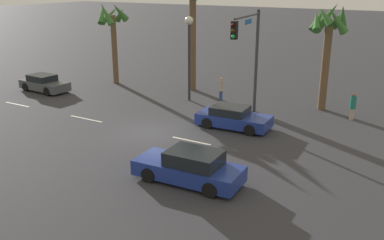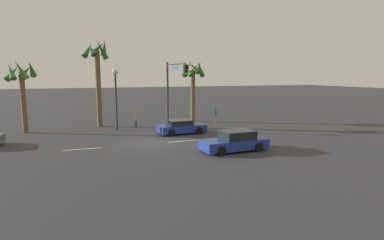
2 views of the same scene
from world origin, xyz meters
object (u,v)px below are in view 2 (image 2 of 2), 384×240
at_px(pedestrian_0, 215,115).
at_px(streetlamp, 116,87).
at_px(car_1, 181,127).
at_px(palm_tree_2, 21,80).
at_px(palm_tree_1, 97,67).
at_px(traffic_signal, 173,84).
at_px(palm_tree_0, 192,77).
at_px(car_2, 235,142).
at_px(pedestrian_1, 136,118).

bearing_deg(pedestrian_0, streetlamp, -173.47).
bearing_deg(car_1, palm_tree_2, 158.18).
distance_m(palm_tree_1, palm_tree_2, 6.91).
relative_size(car_1, traffic_signal, 0.66).
bearing_deg(palm_tree_0, pedestrian_0, -30.56).
xyz_separation_m(car_2, pedestrian_1, (-4.66, 12.18, 0.25)).
height_order(traffic_signal, streetlamp, traffic_signal).
distance_m(car_1, streetlamp, 7.34).
bearing_deg(palm_tree_2, streetlamp, -10.66).
bearing_deg(palm_tree_1, streetlamp, -64.17).
relative_size(traffic_signal, palm_tree_1, 0.75).
bearing_deg(palm_tree_0, palm_tree_2, -176.49).
height_order(streetlamp, pedestrian_1, streetlamp).
height_order(pedestrian_0, palm_tree_2, palm_tree_2).
relative_size(car_1, pedestrian_0, 2.56).
bearing_deg(car_1, pedestrian_0, 41.67).
bearing_deg(streetlamp, car_1, -36.06).
relative_size(car_2, traffic_signal, 0.73).
distance_m(traffic_signal, pedestrian_0, 7.28).
bearing_deg(car_2, palm_tree_2, 139.25).
xyz_separation_m(streetlamp, pedestrian_1, (1.99, 1.04, -3.23)).
bearing_deg(palm_tree_2, traffic_signal, -13.43).
relative_size(traffic_signal, pedestrian_1, 3.83).
distance_m(traffic_signal, streetlamp, 5.41).
bearing_deg(streetlamp, car_2, -59.19).
bearing_deg(car_1, palm_tree_1, 134.81).
height_order(pedestrian_0, palm_tree_1, palm_tree_1).
relative_size(palm_tree_1, palm_tree_2, 1.32).
relative_size(traffic_signal, palm_tree_0, 0.93).
xyz_separation_m(traffic_signal, palm_tree_1, (-6.52, 4.46, 1.64)).
bearing_deg(traffic_signal, pedestrian_1, 139.83).
height_order(car_1, pedestrian_0, pedestrian_0).
distance_m(traffic_signal, palm_tree_0, 5.49).
xyz_separation_m(traffic_signal, palm_tree_0, (3.51, 4.17, 0.65)).
xyz_separation_m(streetlamp, palm_tree_1, (-1.37, 2.83, 1.87)).
bearing_deg(palm_tree_0, streetlamp, -163.68).
relative_size(car_2, streetlamp, 0.81).
height_order(car_2, pedestrian_1, pedestrian_1).
height_order(car_1, palm_tree_2, palm_tree_2).
bearing_deg(palm_tree_2, car_1, -21.82).
xyz_separation_m(palm_tree_0, palm_tree_1, (-10.03, 0.29, 0.99)).
bearing_deg(car_1, streetlamp, 143.94).
xyz_separation_m(car_1, palm_tree_1, (-6.57, 6.62, 5.41)).
distance_m(car_2, palm_tree_0, 14.50).
distance_m(streetlamp, palm_tree_0, 9.07).
relative_size(streetlamp, palm_tree_1, 0.67).
distance_m(pedestrian_1, palm_tree_0, 7.98).
height_order(car_2, pedestrian_0, pedestrian_0).
height_order(palm_tree_0, palm_tree_2, palm_tree_0).
relative_size(streetlamp, palm_tree_2, 0.89).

